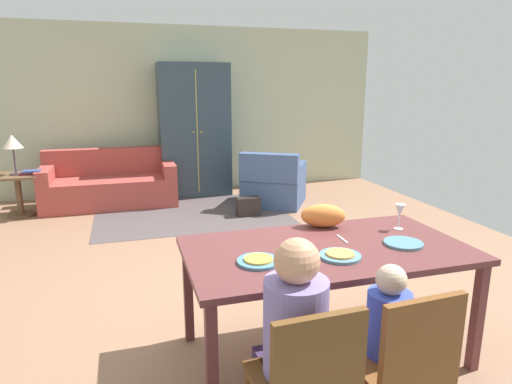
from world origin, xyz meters
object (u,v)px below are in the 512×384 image
object	(u,v)px
dining_chair_child	(403,362)
table_lamp	(12,143)
dining_table	(326,257)
armchair	(273,184)
wine_glass	(400,211)
person_child	(382,353)
plate_near_woman	(403,243)
person_man	(292,354)
dining_chair_man	(307,381)
book_upper	(32,171)
plate_near_man	(258,261)
armoire	(194,130)
side_table	(18,189)
couch	(110,185)
cat	(323,216)
handbag	(248,206)
book_lower	(30,173)
plate_near_child	(340,256)

from	to	relation	value
dining_chair_child	table_lamp	bearing A→B (deg)	117.71
dining_table	armchair	world-z (taller)	armchair
wine_glass	person_child	world-z (taller)	wine_glass
plate_near_woman	person_man	distance (m)	1.17
dining_chair_man	dining_chair_child	distance (m)	0.49
book_upper	plate_near_man	bearing A→B (deg)	-65.47
plate_near_woman	book_upper	bearing A→B (deg)	124.70
armoire	wine_glass	bearing A→B (deg)	-80.74
dining_chair_man	book_upper	size ratio (longest dim) A/B	3.95
wine_glass	side_table	world-z (taller)	wine_glass
person_man	book_upper	size ratio (longest dim) A/B	5.04
side_table	couch	bearing A→B (deg)	12.24
person_man	armoire	distance (m)	5.44
cat	armchair	distance (m)	3.46
plate_near_man	side_table	bearing A→B (deg)	116.48
dining_chair_child	table_lamp	world-z (taller)	table_lamp
dining_chair_child	person_man	bearing A→B (deg)	160.64
plate_near_man	dining_chair_man	distance (m)	0.78
cat	side_table	xyz separation A→B (m)	(-2.78, 3.78, -0.47)
dining_chair_man	dining_chair_child	xyz separation A→B (m)	(0.49, 0.00, 0.00)
person_man	armchair	world-z (taller)	person_man
person_man	handbag	distance (m)	4.05
dining_chair_child	side_table	bearing A→B (deg)	117.71
dining_table	handbag	size ratio (longest dim) A/B	5.61
couch	armoire	bearing A→B (deg)	12.83
table_lamp	book_lower	xyz separation A→B (m)	(0.17, -0.02, -0.41)
dining_table	table_lamp	distance (m)	4.93
wine_glass	dining_chair_child	distance (m)	1.28
book_upper	dining_table	bearing A→B (deg)	-59.48
cat	book_lower	size ratio (longest dim) A/B	1.45
cat	dining_chair_man	bearing A→B (deg)	-97.42
couch	armchair	world-z (taller)	same
couch	table_lamp	bearing A→B (deg)	-167.76
dining_chair_child	side_table	world-z (taller)	dining_chair_child
plate_near_child	person_man	size ratio (longest dim) A/B	0.23
plate_near_man	book_lower	size ratio (longest dim) A/B	1.14
table_lamp	handbag	size ratio (longest dim) A/B	1.69
dining_table	couch	xyz separation A→B (m)	(-1.44, 4.42, -0.39)
plate_near_child	dining_chair_man	world-z (taller)	dining_chair_man
plate_near_man	book_upper	world-z (taller)	plate_near_man
plate_near_man	cat	world-z (taller)	cat
cat	handbag	size ratio (longest dim) A/B	1.00
dining_table	dining_chair_man	distance (m)	1.00
armchair	book_lower	size ratio (longest dim) A/B	5.35
dining_chair_man	armoire	size ratio (longest dim) A/B	0.41
handbag	plate_near_child	bearing A→B (deg)	-96.45
dining_table	armoire	xyz separation A→B (m)	(-0.10, 4.73, 0.36)
armoire	handbag	size ratio (longest dim) A/B	6.56
dining_chair_man	handbag	size ratio (longest dim) A/B	2.72
armchair	plate_near_child	bearing A→B (deg)	-103.16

